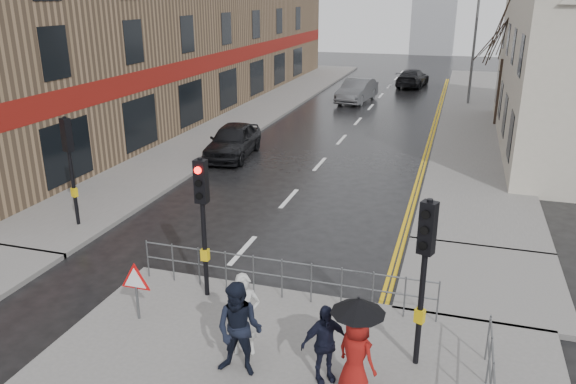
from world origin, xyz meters
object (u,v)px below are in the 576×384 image
Objects in this scene: pedestrian_b at (239,330)px; pedestrian_with_umbrella at (357,341)px; pedestrian_d at (324,344)px; car_parked at (233,141)px; pedestrian_a at (244,315)px; car_mid at (357,91)px.

pedestrian_b is 0.97× the size of pedestrian_with_umbrella.
pedestrian_b is 1.58m from pedestrian_d.
pedestrian_b is 2.18m from pedestrian_with_umbrella.
pedestrian_with_umbrella is at bearing 0.28° from pedestrian_b.
car_parked is (-8.22, 14.21, -0.48)m from pedestrian_with_umbrella.
pedestrian_a is at bearing -71.92° from car_parked.
pedestrian_d is at bearing -72.91° from car_mid.
pedestrian_a reaches higher than car_mid.
pedestrian_a is 0.89× the size of pedestrian_with_umbrella.
pedestrian_d is at bearing -66.82° from car_parked.
pedestrian_a is 0.37× the size of car_mid.
pedestrian_a reaches higher than pedestrian_d.
pedestrian_a is 0.92× the size of pedestrian_b.
pedestrian_a is 1.74m from pedestrian_d.
pedestrian_d is (-0.62, 0.19, -0.31)m from pedestrian_with_umbrella.
car_parked is (-7.60, 14.02, -0.17)m from pedestrian_d.
car_mid is (-3.11, 28.63, -0.23)m from pedestrian_a.
pedestrian_with_umbrella reaches higher than pedestrian_d.
car_mid is at bearing 62.08° from pedestrian_d.
pedestrian_a is at bearing 101.82° from pedestrian_b.
pedestrian_d is 0.33× the size of car_mid.
pedestrian_a is at bearing -76.14° from car_mid.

